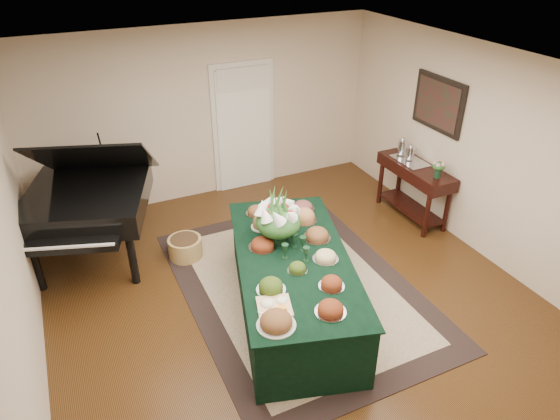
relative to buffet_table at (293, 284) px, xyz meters
name	(u,v)px	position (x,y,z in m)	size (l,w,h in m)	color
ground	(290,296)	(0.10, 0.25, -0.39)	(6.00, 6.00, 0.00)	black
area_rug	(297,287)	(0.24, 0.36, -0.39)	(2.64, 3.69, 0.01)	black
kitchen_doorway	(244,129)	(0.70, 3.22, 0.63)	(1.05, 0.07, 2.10)	silver
buffet_table	(293,284)	(0.00, 0.00, 0.00)	(1.86, 2.79, 0.78)	black
food_platters	(293,252)	(0.00, 0.00, 0.44)	(1.51, 2.25, 0.15)	#A5AFA6
cutting_board	(274,303)	(-0.52, -0.65, 0.42)	(0.40, 0.40, 0.10)	tan
green_goblets	(297,247)	(0.06, 0.02, 0.48)	(0.32, 0.37, 0.18)	black
floral_centerpiece	(278,217)	(-0.01, 0.35, 0.70)	(0.53, 0.53, 0.53)	black
grand_piano	(88,199)	(-1.88, 2.06, 0.50)	(1.96, 2.06, 1.78)	black
wicker_basket	(185,248)	(-0.82, 1.58, -0.25)	(0.45, 0.45, 0.28)	#A27D41
mahogany_sideboard	(415,177)	(2.59, 1.17, 0.27)	(0.45, 1.32, 0.86)	black
tea_service	(407,151)	(2.59, 1.43, 0.58)	(0.34, 0.58, 0.30)	silver
pink_bouquet	(439,167)	(2.59, 0.73, 0.63)	(0.20, 0.20, 0.25)	black
wall_painting	(438,104)	(2.81, 1.17, 1.36)	(0.05, 0.95, 0.75)	black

